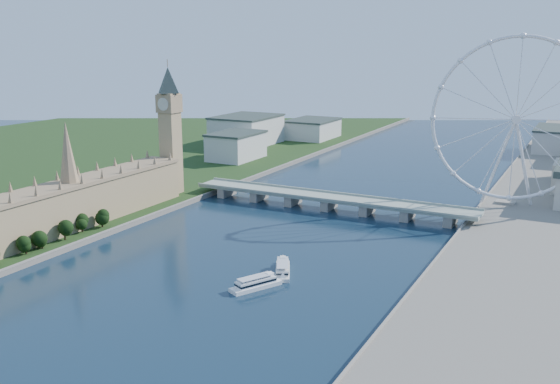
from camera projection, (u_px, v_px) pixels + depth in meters
The scene contains 7 objects.
parliament_range at pixel (72, 204), 407.61m from camera, with size 24.00×200.00×70.00m.
big_ben at pixel (170, 114), 489.62m from camera, with size 20.02×20.02×110.00m.
westminster_bridge at pixel (329, 200), 465.47m from camera, with size 220.00×22.00×9.50m.
london_eye at pixel (516, 120), 445.19m from camera, with size 113.60×39.12×124.30m.
city_skyline at pixel (458, 142), 670.12m from camera, with size 505.00×280.00×32.00m.
tour_boat_near at pixel (283, 273), 336.58m from camera, with size 7.86×30.71×6.79m, color silver, non-canonical shape.
tour_boat_far at pixel (256, 288), 316.34m from camera, with size 7.87×30.73×6.80m, color white, non-canonical shape.
Camera 1 is at (174.52, -117.59, 121.60)m, focal length 40.00 mm.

